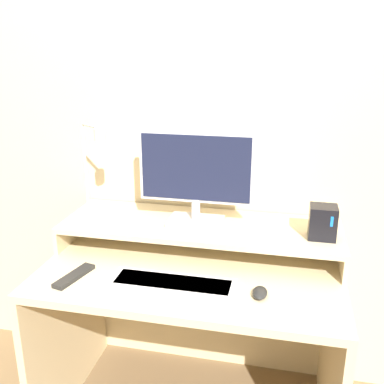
% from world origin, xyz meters
% --- Properties ---
extents(wall_back, '(6.00, 0.05, 2.50)m').
position_xyz_m(wall_back, '(0.00, 0.74, 1.25)').
color(wall_back, beige).
rests_on(wall_back, ground_plane).
extents(desk, '(1.16, 0.71, 0.72)m').
position_xyz_m(desk, '(0.00, 0.35, 0.51)').
color(desk, beige).
rests_on(desk, ground_plane).
extents(monitor_shelf, '(1.16, 0.38, 0.12)m').
position_xyz_m(monitor_shelf, '(0.00, 0.52, 0.82)').
color(monitor_shelf, beige).
rests_on(monitor_shelf, desk).
extents(monitor, '(0.47, 0.15, 0.39)m').
position_xyz_m(monitor, '(-0.02, 0.52, 1.05)').
color(monitor, '#BCBCC1').
rests_on(monitor, monitor_shelf).
extents(desk_lamp, '(0.18, 0.15, 0.41)m').
position_xyz_m(desk_lamp, '(-0.45, 0.47, 1.05)').
color(desk_lamp, silver).
rests_on(desk_lamp, monitor_shelf).
extents(router_dock, '(0.10, 0.09, 0.13)m').
position_xyz_m(router_dock, '(0.49, 0.47, 0.90)').
color(router_dock, black).
rests_on(router_dock, monitor_shelf).
extents(keyboard, '(0.45, 0.14, 0.02)m').
position_xyz_m(keyboard, '(-0.04, 0.19, 0.73)').
color(keyboard, white).
rests_on(keyboard, desk).
extents(mouse, '(0.05, 0.08, 0.03)m').
position_xyz_m(mouse, '(0.28, 0.19, 0.74)').
color(mouse, black).
rests_on(mouse, desk).
extents(remote_control, '(0.09, 0.20, 0.02)m').
position_xyz_m(remote_control, '(-0.41, 0.17, 0.73)').
color(remote_control, black).
rests_on(remote_control, desk).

